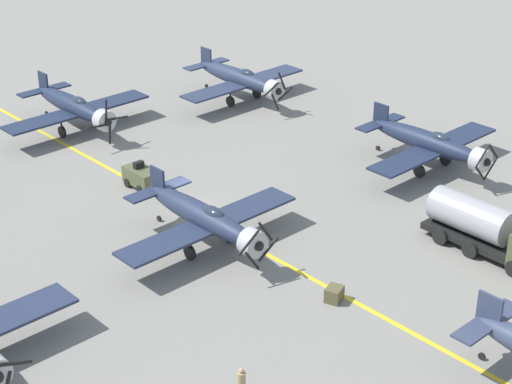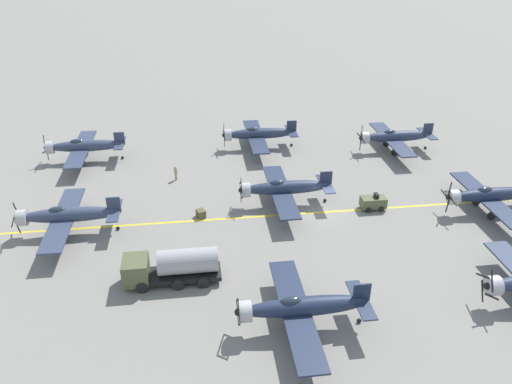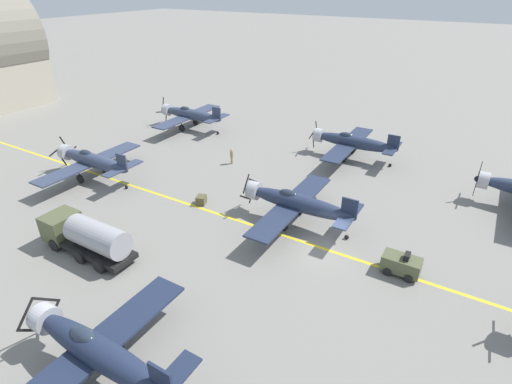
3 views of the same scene
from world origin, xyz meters
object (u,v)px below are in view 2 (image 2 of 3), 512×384
object	(u,v)px
airplane_mid_left	(301,307)
airplane_far_center	(67,215)
ground_crew_walking	(176,172)
tow_tractor	(373,202)
airplane_mid_right	(258,134)
fuel_tanker	(172,266)
supply_crate_by_tanker	(201,213)
airplane_far_right	(83,146)
airplane_mid_center	(284,188)
airplane_near_center	(490,195)
airplane_near_right	(394,137)

from	to	relation	value
airplane_mid_left	airplane_far_center	distance (m)	25.01
airplane_far_center	ground_crew_walking	bearing A→B (deg)	-49.48
airplane_far_center	tow_tractor	size ratio (longest dim) A/B	4.62
airplane_mid_right	fuel_tanker	xyz separation A→B (m)	(-27.42, 10.91, -0.50)
airplane_mid_left	supply_crate_by_tanker	xyz separation A→B (m)	(17.10, 6.74, -1.61)
tow_tractor	airplane_mid_left	bearing A→B (deg)	145.48
tow_tractor	supply_crate_by_tanker	distance (m)	18.07
airplane_far_center	airplane_far_right	bearing A→B (deg)	-0.67
airplane_mid_center	supply_crate_by_tanker	world-z (taller)	airplane_mid_center
ground_crew_walking	airplane_mid_center	bearing A→B (deg)	-123.18
airplane_far_center	fuel_tanker	distance (m)	13.39
airplane_near_center	airplane_far_right	xyz separation A→B (m)	(18.68, 43.73, -0.00)
airplane_near_center	airplane_far_center	world-z (taller)	airplane_near_center
airplane_far_center	airplane_far_right	world-z (taller)	airplane_far_right
supply_crate_by_tanker	airplane_mid_center	bearing A→B (deg)	-80.84
airplane_mid_right	fuel_tanker	distance (m)	29.51
airplane_mid_right	supply_crate_by_tanker	size ratio (longest dim) A/B	12.53
airplane_near_center	airplane_near_right	world-z (taller)	airplane_near_right
tow_tractor	airplane_near_right	bearing A→B (deg)	-28.18
tow_tractor	ground_crew_walking	distance (m)	22.79
airplane_near_right	tow_tractor	distance (m)	16.56
fuel_tanker	airplane_mid_right	bearing A→B (deg)	-21.69
airplane_mid_center	airplane_near_right	size ratio (longest dim) A/B	1.00
fuel_tanker	tow_tractor	world-z (taller)	fuel_tanker
airplane_mid_left	airplane_mid_right	bearing A→B (deg)	-18.61
airplane_mid_left	tow_tractor	size ratio (longest dim) A/B	4.62
tow_tractor	supply_crate_by_tanker	world-z (taller)	tow_tractor
ground_crew_walking	tow_tractor	bearing A→B (deg)	-114.85
airplane_near_center	airplane_near_right	bearing A→B (deg)	14.80
airplane_far_center	airplane_far_right	size ratio (longest dim) A/B	1.00
airplane_far_right	fuel_tanker	distance (m)	28.47
airplane_mid_center	airplane_far_center	size ratio (longest dim) A/B	1.00
airplane_far_right	tow_tractor	size ratio (longest dim) A/B	4.62
airplane_near_right	airplane_mid_right	distance (m)	17.93
airplane_far_center	airplane_near_right	bearing A→B (deg)	-73.46
airplane_far_right	airplane_mid_center	bearing A→B (deg)	-107.50
airplane_near_right	fuel_tanker	size ratio (longest dim) A/B	1.50
tow_tractor	ground_crew_walking	size ratio (longest dim) A/B	1.47
airplane_near_right	fuel_tanker	bearing A→B (deg)	147.00
tow_tractor	airplane_mid_right	bearing A→B (deg)	28.85
airplane_mid_center	airplane_far_right	bearing A→B (deg)	40.50
airplane_mid_center	fuel_tanker	xyz separation A→B (m)	(-11.66, 11.53, -0.50)
airplane_mid_left	airplane_mid_right	world-z (taller)	airplane_mid_right
airplane_near_right	ground_crew_walking	distance (m)	28.93
fuel_tanker	airplane_near_center	bearing A→B (deg)	-77.10
airplane_far_right	airplane_mid_right	size ratio (longest dim) A/B	1.00
airplane_far_center	airplane_far_right	xyz separation A→B (m)	(17.27, 1.35, -0.00)
airplane_near_right	airplane_mid_right	xyz separation A→B (m)	(3.27, 17.63, 0.00)
airplane_near_right	supply_crate_by_tanker	bearing A→B (deg)	135.04
airplane_near_center	ground_crew_walking	xyz separation A→B (m)	(11.76, 32.26, -1.05)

